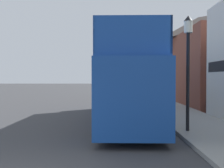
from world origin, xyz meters
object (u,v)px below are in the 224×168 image
Objects in this scene: parked_car_ahead_of_bus at (129,96)px; lamp_post_third at (139,67)px; lamp_post_second at (153,64)px; tour_bus at (127,85)px; lamp_post_nearest at (188,51)px.

lamp_post_third reaches higher than parked_car_ahead_of_bus.
parked_car_ahead_of_bus is at bearing 145.80° from lamp_post_second.
lamp_post_second is at bearing 71.30° from tour_bus.
lamp_post_second is at bearing -36.74° from parked_car_ahead_of_bus.
lamp_post_nearest is at bearing -84.33° from parked_car_ahead_of_bus.
lamp_post_third is (0.08, 19.73, 0.21)m from lamp_post_nearest.
lamp_post_third is (1.67, 8.69, 2.75)m from parked_car_ahead_of_bus.
lamp_post_nearest reaches higher than tour_bus.
parked_car_ahead_of_bus is at bearing -100.89° from lamp_post_third.
parked_car_ahead_of_bus is 0.93× the size of lamp_post_third.
lamp_post_nearest is (1.59, -11.05, 2.55)m from parked_car_ahead_of_bus.
tour_bus is 4.28m from lamp_post_nearest.
lamp_post_third is (-0.06, 9.87, 0.21)m from lamp_post_second.
lamp_post_second reaches higher than tour_bus.
parked_car_ahead_of_bus is 3.30m from lamp_post_second.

